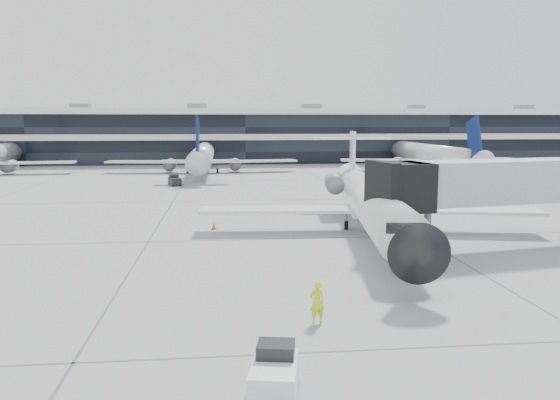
{
  "coord_description": "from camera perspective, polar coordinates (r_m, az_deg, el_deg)",
  "views": [
    {
      "loc": [
        -4.54,
        -39.16,
        8.57
      ],
      "look_at": [
        -0.22,
        2.11,
        2.6
      ],
      "focal_mm": 35.0,
      "sensor_mm": 36.0,
      "label": 1
    }
  ],
  "objects": [
    {
      "name": "jet_bridge",
      "position": [
        40.32,
        23.86,
        1.77
      ],
      "size": [
        19.42,
        7.0,
        6.25
      ],
      "rotation": [
        0.0,
        0.0,
        0.18
      ],
      "color": "#ADAFB2",
      "rests_on": "ground"
    },
    {
      "name": "regional_jet",
      "position": [
        42.71,
        9.33,
        0.04
      ],
      "size": [
        26.4,
        32.95,
        7.61
      ],
      "rotation": [
        0.0,
        0.0,
        -0.13
      ],
      "color": "white",
      "rests_on": "ground"
    },
    {
      "name": "ground",
      "position": [
        40.35,
        0.63,
        -4.08
      ],
      "size": [
        220.0,
        220.0,
        0.0
      ],
      "primitive_type": "plane",
      "color": "gray",
      "rests_on": "ground"
    },
    {
      "name": "ramp_worker",
      "position": [
        23.74,
        3.89,
        -10.6
      ],
      "size": [
        0.77,
        0.59,
        1.87
      ],
      "primitive_type": "imported",
      "rotation": [
        0.0,
        0.0,
        3.38
      ],
      "color": "#C5FF1A",
      "rests_on": "ground"
    },
    {
      "name": "bg_jet_right",
      "position": [
        101.37,
        15.21,
        3.05
      ],
      "size": [
        32.0,
        40.0,
        9.6
      ],
      "primitive_type": null,
      "color": "silver",
      "rests_on": "ground"
    },
    {
      "name": "bg_jet_center",
      "position": [
        94.61,
        -8.05,
        2.91
      ],
      "size": [
        32.0,
        40.0,
        9.6
      ],
      "primitive_type": null,
      "color": "silver",
      "rests_on": "ground"
    },
    {
      "name": "far_tug",
      "position": [
        75.15,
        -10.95,
        1.99
      ],
      "size": [
        2.02,
        2.61,
        1.46
      ],
      "rotation": [
        0.0,
        0.0,
        0.32
      ],
      "color": "black",
      "rests_on": "ground"
    },
    {
      "name": "traffic_cone",
      "position": [
        44.09,
        -6.93,
        -2.71
      ],
      "size": [
        0.49,
        0.49,
        0.59
      ],
      "rotation": [
        0.0,
        0.0,
        0.25
      ],
      "color": "#DE5D0B",
      "rests_on": "ground"
    },
    {
      "name": "terminal",
      "position": [
        121.3,
        -3.85,
        6.49
      ],
      "size": [
        170.0,
        22.0,
        10.0
      ],
      "primitive_type": "cube",
      "color": "black",
      "rests_on": "ground"
    },
    {
      "name": "baggage_tug",
      "position": [
        18.05,
        -0.56,
        -17.73
      ],
      "size": [
        1.83,
        2.62,
        1.53
      ],
      "rotation": [
        0.0,
        0.0,
        -0.18
      ],
      "color": "white",
      "rests_on": "ground"
    }
  ]
}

